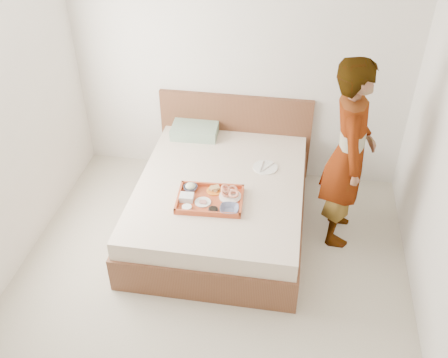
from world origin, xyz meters
The scene contains 16 objects.
ground centered at (0.00, 0.00, 0.00)m, with size 3.50×4.00×0.01m, color #BEB7A1.
wall_back centered at (0.00, 2.00, 1.30)m, with size 3.50×0.01×2.60m, color silver.
bed centered at (-0.03, 1.00, 0.27)m, with size 1.65×2.00×0.53m, color brown.
headboard centered at (-0.03, 1.97, 0.47)m, with size 1.65×0.06×0.95m, color brown.
pillow centered at (-0.44, 1.80, 0.59)m, with size 0.49×0.33×0.12m, color #95AA99.
tray centered at (-0.07, 0.70, 0.56)m, with size 0.59×0.43×0.05m, color #B64E2A.
prawn_plate centered at (0.10, 0.78, 0.55)m, with size 0.20×0.20×0.01m, color white.
navy_bowl_big centered at (0.12, 0.58, 0.57)m, with size 0.17×0.17×0.04m, color #1B1D45.
sauce_dish centered at (-0.02, 0.55, 0.56)m, with size 0.09×0.09×0.03m, color black.
meat_plate centered at (-0.13, 0.66, 0.55)m, with size 0.15×0.15×0.01m, color white.
bread_plate centered at (-0.06, 0.84, 0.55)m, with size 0.14×0.14×0.01m, color orange.
salad_bowl centered at (-0.28, 0.83, 0.57)m, with size 0.13×0.13×0.04m, color #1B1D45.
plastic_tub centered at (-0.28, 0.68, 0.57)m, with size 0.12×0.10×0.05m, color silver.
cheese_round centered at (-0.25, 0.55, 0.56)m, with size 0.09×0.09×0.03m, color white.
dinner_plate centered at (0.37, 1.31, 0.54)m, with size 0.24×0.24×0.01m, color white.
person centered at (1.11, 1.09, 0.91)m, with size 0.67×0.44×1.83m, color beige.
Camera 1 is at (0.62, -2.76, 3.40)m, focal length 40.50 mm.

